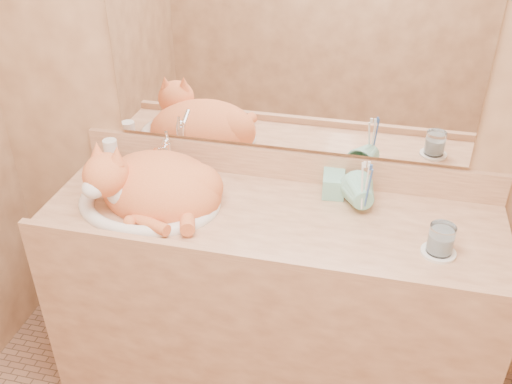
% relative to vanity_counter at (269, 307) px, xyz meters
% --- Properties ---
extents(wall_back, '(2.40, 0.02, 2.50)m').
position_rel_vanity_counter_xyz_m(wall_back, '(0.00, 0.28, 0.82)').
color(wall_back, '#916442').
rests_on(wall_back, ground).
extents(vanity_counter, '(1.60, 0.55, 0.85)m').
position_rel_vanity_counter_xyz_m(vanity_counter, '(0.00, 0.00, 0.00)').
color(vanity_counter, '#9A6545').
rests_on(vanity_counter, floor).
extents(mirror, '(1.30, 0.02, 0.80)m').
position_rel_vanity_counter_xyz_m(mirror, '(0.00, 0.26, 0.97)').
color(mirror, white).
rests_on(mirror, wall_back).
extents(sink_basin, '(0.55, 0.48, 0.16)m').
position_rel_vanity_counter_xyz_m(sink_basin, '(-0.44, -0.02, 0.50)').
color(sink_basin, white).
rests_on(sink_basin, vanity_counter).
extents(faucet, '(0.08, 0.13, 0.18)m').
position_rel_vanity_counter_xyz_m(faucet, '(-0.44, 0.17, 0.51)').
color(faucet, white).
rests_on(faucet, vanity_counter).
extents(cat, '(0.52, 0.45, 0.25)m').
position_rel_vanity_counter_xyz_m(cat, '(-0.42, -0.01, 0.51)').
color(cat, '#D76131').
rests_on(cat, sink_basin).
extents(soap_dispenser, '(0.09, 0.09, 0.18)m').
position_rel_vanity_counter_xyz_m(soap_dispenser, '(0.20, 0.14, 0.51)').
color(soap_dispenser, '#7BC5AC').
rests_on(soap_dispenser, vanity_counter).
extents(toothbrush_cup, '(0.16, 0.16, 0.11)m').
position_rel_vanity_counter_xyz_m(toothbrush_cup, '(0.31, 0.07, 0.48)').
color(toothbrush_cup, '#7BC5AC').
rests_on(toothbrush_cup, vanity_counter).
extents(toothbrushes, '(0.04, 0.04, 0.22)m').
position_rel_vanity_counter_xyz_m(toothbrushes, '(0.31, 0.07, 0.55)').
color(toothbrushes, white).
rests_on(toothbrushes, toothbrush_cup).
extents(saucer, '(0.11, 0.11, 0.01)m').
position_rel_vanity_counter_xyz_m(saucer, '(0.56, -0.08, 0.43)').
color(saucer, white).
rests_on(saucer, vanity_counter).
extents(water_glass, '(0.08, 0.08, 0.09)m').
position_rel_vanity_counter_xyz_m(water_glass, '(0.56, -0.08, 0.48)').
color(water_glass, white).
rests_on(water_glass, saucer).
extents(lotion_bottle, '(0.05, 0.05, 0.13)m').
position_rel_vanity_counter_xyz_m(lotion_bottle, '(-0.67, 0.17, 0.49)').
color(lotion_bottle, white).
rests_on(lotion_bottle, vanity_counter).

